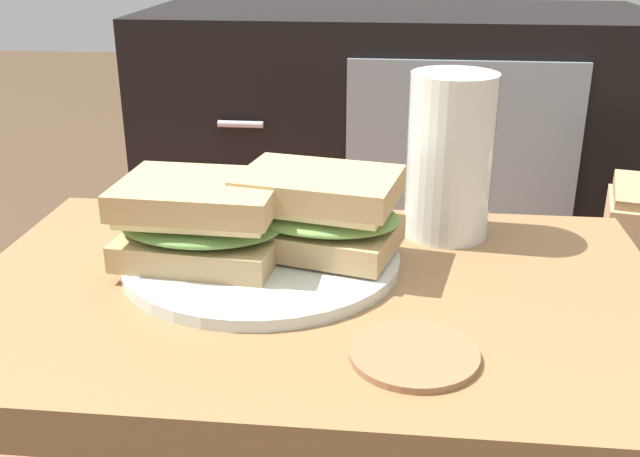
{
  "coord_description": "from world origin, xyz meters",
  "views": [
    {
      "loc": [
        0.06,
        -0.53,
        0.73
      ],
      "look_at": [
        0.01,
        0.0,
        0.51
      ],
      "focal_mm": 41.7,
      "sensor_mm": 36.0,
      "label": 1
    }
  ],
  "objects_px": {
    "tv_cabinet": "(392,155)",
    "plate": "(262,258)",
    "beer_glass": "(450,159)",
    "coaster": "(414,354)",
    "sandwich_back": "(318,211)",
    "sandwich_front": "(201,220)"
  },
  "relations": [
    {
      "from": "sandwich_back",
      "to": "tv_cabinet",
      "type": "bearing_deg",
      "value": 86.43
    },
    {
      "from": "tv_cabinet",
      "to": "sandwich_back",
      "type": "bearing_deg",
      "value": -93.57
    },
    {
      "from": "plate",
      "to": "sandwich_front",
      "type": "xyz_separation_m",
      "value": [
        -0.05,
        -0.01,
        0.04
      ]
    },
    {
      "from": "tv_cabinet",
      "to": "coaster",
      "type": "height_order",
      "value": "tv_cabinet"
    },
    {
      "from": "tv_cabinet",
      "to": "sandwich_front",
      "type": "bearing_deg",
      "value": -99.25
    },
    {
      "from": "sandwich_back",
      "to": "coaster",
      "type": "height_order",
      "value": "sandwich_back"
    },
    {
      "from": "sandwich_back",
      "to": "sandwich_front",
      "type": "bearing_deg",
      "value": -166.01
    },
    {
      "from": "tv_cabinet",
      "to": "coaster",
      "type": "distance_m",
      "value": 1.06
    },
    {
      "from": "sandwich_back",
      "to": "beer_glass",
      "type": "height_order",
      "value": "beer_glass"
    },
    {
      "from": "beer_glass",
      "to": "coaster",
      "type": "bearing_deg",
      "value": -98.0
    },
    {
      "from": "plate",
      "to": "coaster",
      "type": "xyz_separation_m",
      "value": [
        0.13,
        -0.14,
        -0.0
      ]
    },
    {
      "from": "plate",
      "to": "coaster",
      "type": "relative_size",
      "value": 2.7
    },
    {
      "from": "sandwich_back",
      "to": "plate",
      "type": "bearing_deg",
      "value": -166.01
    },
    {
      "from": "tv_cabinet",
      "to": "plate",
      "type": "bearing_deg",
      "value": -96.46
    },
    {
      "from": "coaster",
      "to": "sandwich_back",
      "type": "bearing_deg",
      "value": 118.5
    },
    {
      "from": "sandwich_front",
      "to": "beer_glass",
      "type": "relative_size",
      "value": 1.0
    },
    {
      "from": "tv_cabinet",
      "to": "sandwich_back",
      "type": "relative_size",
      "value": 6.09
    },
    {
      "from": "plate",
      "to": "beer_glass",
      "type": "relative_size",
      "value": 1.57
    },
    {
      "from": "plate",
      "to": "tv_cabinet",
      "type": "bearing_deg",
      "value": 83.54
    },
    {
      "from": "beer_glass",
      "to": "tv_cabinet",
      "type": "bearing_deg",
      "value": 93.83
    },
    {
      "from": "tv_cabinet",
      "to": "plate",
      "type": "xyz_separation_m",
      "value": [
        -0.1,
        -0.91,
        0.17
      ]
    },
    {
      "from": "sandwich_front",
      "to": "tv_cabinet",
      "type": "bearing_deg",
      "value": 80.75
    }
  ]
}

